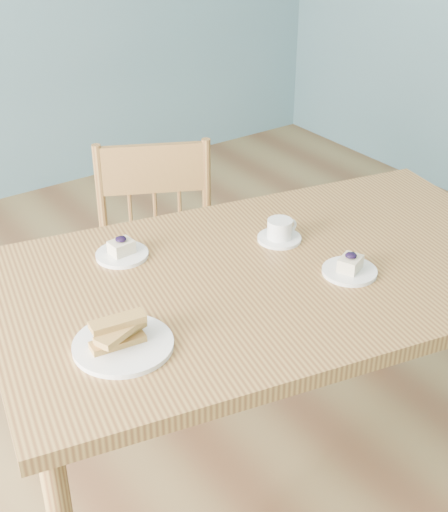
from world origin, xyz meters
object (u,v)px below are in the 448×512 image
object	(u,v)px
dining_table	(272,294)
coffee_cup	(280,231)
cheesecake_plate_near	(350,268)
dining_chair	(160,273)
cheesecake_plate_far	(122,251)
biscotti_plate	(123,339)

from	to	relation	value
dining_table	coffee_cup	size ratio (longest dim) A/B	12.85
cheesecake_plate_near	coffee_cup	bearing A→B (deg)	98.07
dining_table	dining_chair	xyz separation A→B (m)	(0.01, 0.63, -0.25)
dining_table	cheesecake_plate_near	distance (m)	0.22
dining_chair	cheesecake_plate_far	bearing A→B (deg)	-105.30
coffee_cup	biscotti_plate	xyz separation A→B (m)	(-0.60, -0.19, -0.00)
cheesecake_plate_near	dining_chair	bearing A→B (deg)	100.87
dining_chair	biscotti_plate	distance (m)	0.92
cheesecake_plate_near	coffee_cup	size ratio (longest dim) A/B	1.16
biscotti_plate	coffee_cup	bearing A→B (deg)	17.22
dining_chair	cheesecake_plate_near	world-z (taller)	dining_chair
dining_table	coffee_cup	world-z (taller)	coffee_cup
dining_table	biscotti_plate	size ratio (longest dim) A/B	7.07
cheesecake_plate_far	biscotti_plate	size ratio (longest dim) A/B	0.63
dining_table	cheesecake_plate_near	xyz separation A→B (m)	(0.15, -0.13, 0.09)
cheesecake_plate_far	coffee_cup	size ratio (longest dim) A/B	1.15
dining_chair	coffee_cup	distance (m)	0.63
dining_table	cheesecake_plate_far	world-z (taller)	cheesecake_plate_far
cheesecake_plate_far	biscotti_plate	bearing A→B (deg)	-117.77
cheesecake_plate_far	coffee_cup	bearing A→B (deg)	-23.02
coffee_cup	biscotti_plate	size ratio (longest dim) A/B	0.55
biscotti_plate	dining_table	bearing A→B (deg)	8.07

